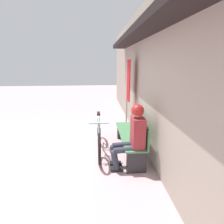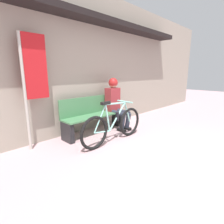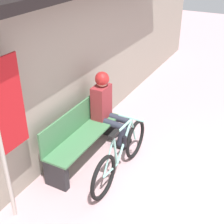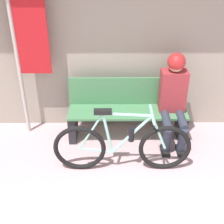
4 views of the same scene
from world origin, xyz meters
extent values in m
plane|color=#C69EA3|center=(0.00, 0.00, 0.00)|extent=(24.00, 24.00, 0.00)
cube|color=#9E9384|center=(0.00, 2.45, 1.60)|extent=(12.00, 0.12, 3.20)
cube|color=black|center=(0.00, 2.17, 2.50)|extent=(6.60, 0.44, 0.12)
cube|color=#477F51|center=(0.01, 2.02, 0.42)|extent=(1.60, 0.42, 0.03)
cube|color=#477F51|center=(0.01, 2.22, 0.63)|extent=(1.60, 0.03, 0.40)
cube|color=#232326|center=(-0.75, 2.02, 0.20)|extent=(0.10, 0.36, 0.40)
cube|color=#232326|center=(0.76, 2.02, 0.20)|extent=(0.10, 0.36, 0.40)
torus|color=black|center=(-0.59, 1.36, 0.31)|extent=(0.63, 0.06, 0.63)
torus|color=black|center=(0.42, 1.36, 0.31)|extent=(0.63, 0.06, 0.63)
cylinder|color=#93DBCC|center=(-0.04, 1.36, 0.78)|extent=(0.55, 0.03, 0.07)
cylinder|color=#93DBCC|center=(0.01, 1.36, 0.51)|extent=(0.47, 0.03, 0.53)
cylinder|color=#93DBCC|center=(-0.26, 1.36, 0.53)|extent=(0.13, 0.03, 0.55)
cylinder|color=#93DBCC|center=(-0.40, 1.36, 0.28)|extent=(0.39, 0.03, 0.08)
cylinder|color=#93DBCC|center=(-0.45, 1.36, 0.56)|extent=(0.30, 0.02, 0.50)
cylinder|color=#93DBCC|center=(0.33, 1.36, 0.54)|extent=(0.21, 0.03, 0.47)
cube|color=black|center=(-0.31, 1.36, 0.82)|extent=(0.20, 0.07, 0.05)
cylinder|color=#93DBCC|center=(0.24, 1.36, 0.79)|extent=(0.03, 0.40, 0.03)
cylinder|color=black|center=(0.01, 1.36, 0.51)|extent=(0.07, 0.07, 0.17)
cylinder|color=#2D3342|center=(0.50, 1.82, 0.42)|extent=(0.11, 0.42, 0.13)
cylinder|color=#2D3342|center=(0.50, 1.64, 0.23)|extent=(0.11, 0.17, 0.38)
cube|color=black|center=(0.50, 1.67, 0.03)|extent=(0.10, 0.22, 0.06)
cylinder|color=#2D3342|center=(0.70, 1.82, 0.42)|extent=(0.11, 0.42, 0.13)
cylinder|color=#2D3342|center=(0.70, 1.64, 0.23)|extent=(0.11, 0.17, 0.38)
cube|color=black|center=(0.70, 1.67, 0.03)|extent=(0.10, 0.22, 0.06)
cube|color=maroon|center=(0.60, 2.06, 0.72)|extent=(0.34, 0.22, 0.57)
sphere|color=tan|center=(0.60, 2.04, 1.10)|extent=(0.20, 0.20, 0.20)
sphere|color=#B22323|center=(0.60, 2.04, 1.13)|extent=(0.23, 0.23, 0.23)
cylinder|color=#B7B2A8|center=(-1.42, 2.19, 1.01)|extent=(0.05, 0.05, 2.02)
cube|color=red|center=(-1.19, 2.19, 1.47)|extent=(0.40, 0.02, 1.10)
camera|label=1|loc=(3.51, 1.35, 1.94)|focal=28.00mm
camera|label=2|loc=(-2.49, -0.95, 1.38)|focal=28.00mm
camera|label=3|loc=(-3.32, -0.22, 3.07)|focal=50.00mm
camera|label=4|loc=(-0.23, -1.58, 2.61)|focal=50.00mm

